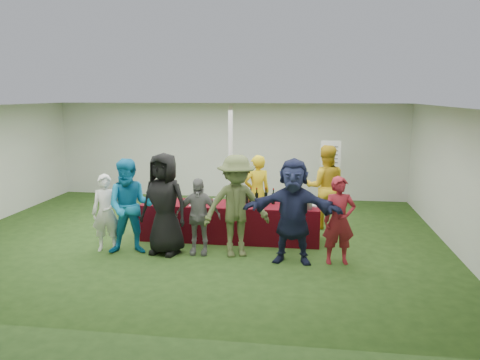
# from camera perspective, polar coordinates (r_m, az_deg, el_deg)

# --- Properties ---
(ground) EXTENTS (60.00, 60.00, 0.00)m
(ground) POSITION_cam_1_polar(r_m,az_deg,el_deg) (9.85, -5.14, -7.03)
(ground) COLOR #284719
(ground) RESTS_ON ground
(tent) EXTENTS (10.00, 10.00, 10.00)m
(tent) POSITION_cam_1_polar(r_m,az_deg,el_deg) (10.60, -1.16, 1.76)
(tent) COLOR white
(tent) RESTS_ON ground
(serving_table) EXTENTS (3.60, 0.80, 0.75)m
(serving_table) POSITION_cam_1_polar(r_m,az_deg,el_deg) (9.60, -1.19, -5.11)
(serving_table) COLOR #570711
(serving_table) RESTS_ON ground
(wine_bottles) EXTENTS (0.61, 0.14, 0.32)m
(wine_bottles) POSITION_cam_1_polar(r_m,az_deg,el_deg) (9.53, 2.30, -2.15)
(wine_bottles) COLOR black
(wine_bottles) RESTS_ON serving_table
(wine_glasses) EXTENTS (2.75, 0.10, 0.16)m
(wine_glasses) POSITION_cam_1_polar(r_m,az_deg,el_deg) (9.31, -4.20, -2.53)
(wine_glasses) COLOR silver
(wine_glasses) RESTS_ON serving_table
(water_bottle) EXTENTS (0.07, 0.07, 0.23)m
(water_bottle) POSITION_cam_1_polar(r_m,az_deg,el_deg) (9.55, -0.68, -2.23)
(water_bottle) COLOR silver
(water_bottle) RESTS_ON serving_table
(bar_towel) EXTENTS (0.25, 0.18, 0.03)m
(bar_towel) POSITION_cam_1_polar(r_m,az_deg,el_deg) (9.44, 8.66, -3.06)
(bar_towel) COLOR white
(bar_towel) RESTS_ON serving_table
(dump_bucket) EXTENTS (0.24, 0.24, 0.18)m
(dump_bucket) POSITION_cam_1_polar(r_m,az_deg,el_deg) (9.15, 8.05, -2.98)
(dump_bucket) COLOR slate
(dump_bucket) RESTS_ON serving_table
(wine_list_sign) EXTENTS (0.50, 0.03, 1.80)m
(wine_list_sign) POSITION_cam_1_polar(r_m,az_deg,el_deg) (11.97, 10.96, 2.41)
(wine_list_sign) COLOR slate
(wine_list_sign) RESTS_ON ground
(staff_pourer) EXTENTS (0.72, 0.61, 1.66)m
(staff_pourer) POSITION_cam_1_polar(r_m,az_deg,el_deg) (10.19, 2.08, -1.56)
(staff_pourer) COLOR gold
(staff_pourer) RESTS_ON ground
(staff_back) EXTENTS (0.93, 0.74, 1.85)m
(staff_back) POSITION_cam_1_polar(r_m,az_deg,el_deg) (10.51, 10.34, -0.82)
(staff_back) COLOR gold
(staff_back) RESTS_ON ground
(customer_0) EXTENTS (0.60, 0.45, 1.47)m
(customer_0) POSITION_cam_1_polar(r_m,az_deg,el_deg) (9.21, -15.99, -3.87)
(customer_0) COLOR white
(customer_0) RESTS_ON ground
(customer_1) EXTENTS (1.00, 0.85, 1.79)m
(customer_1) POSITION_cam_1_polar(r_m,az_deg,el_deg) (8.90, -13.24, -3.18)
(customer_1) COLOR #137BB1
(customer_1) RESTS_ON ground
(customer_2) EXTENTS (1.04, 0.80, 1.90)m
(customer_2) POSITION_cam_1_polar(r_m,az_deg,el_deg) (8.76, -9.21, -2.88)
(customer_2) COLOR black
(customer_2) RESTS_ON ground
(customer_3) EXTENTS (0.85, 0.37, 1.44)m
(customer_3) POSITION_cam_1_polar(r_m,az_deg,el_deg) (8.71, -5.14, -4.41)
(customer_3) COLOR slate
(customer_3) RESTS_ON ground
(customer_4) EXTENTS (1.38, 1.07, 1.88)m
(customer_4) POSITION_cam_1_polar(r_m,az_deg,el_deg) (8.52, -0.44, -3.19)
(customer_4) COLOR #4E5930
(customer_4) RESTS_ON ground
(customer_5) EXTENTS (1.75, 0.64, 1.86)m
(customer_5) POSITION_cam_1_polar(r_m,az_deg,el_deg) (8.25, 6.47, -3.78)
(customer_5) COLOR #1B2141
(customer_5) RESTS_ON ground
(customer_6) EXTENTS (0.62, 0.46, 1.55)m
(customer_6) POSITION_cam_1_polar(r_m,az_deg,el_deg) (8.36, 11.98, -4.86)
(customer_6) COLOR maroon
(customer_6) RESTS_ON ground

